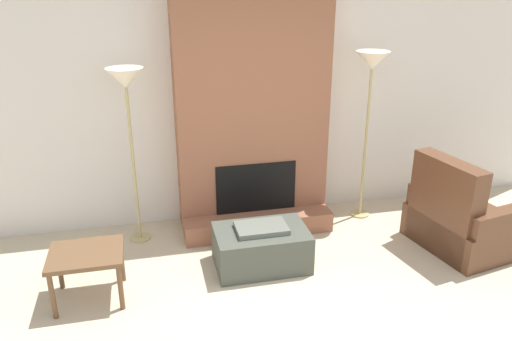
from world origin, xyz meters
TOP-DOWN VIEW (x-y plane):
  - wall_back at (0.00, 2.75)m, footprint 7.71×0.06m
  - fireplace at (0.00, 2.50)m, footprint 1.61×0.69m
  - ottoman at (-0.12, 1.55)m, footprint 0.89×0.58m
  - armchair at (1.94, 1.45)m, footprint 1.01×1.11m
  - side_table at (-1.70, 1.37)m, footprint 0.62×0.52m
  - floor_lamp_left at (-1.27, 2.36)m, footprint 0.36×0.36m
  - floor_lamp_right at (1.27, 2.36)m, footprint 0.36×0.36m

SIDE VIEW (x-z plane):
  - ottoman at x=-0.12m, z-range -0.02..0.42m
  - armchair at x=1.94m, z-range -0.20..0.79m
  - side_table at x=-1.70m, z-range 0.16..0.63m
  - fireplace at x=0.00m, z-range -0.07..2.53m
  - wall_back at x=0.00m, z-range 0.00..2.60m
  - floor_lamp_left at x=-1.27m, z-range 0.72..2.55m
  - floor_lamp_right at x=1.27m, z-range 0.75..2.65m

